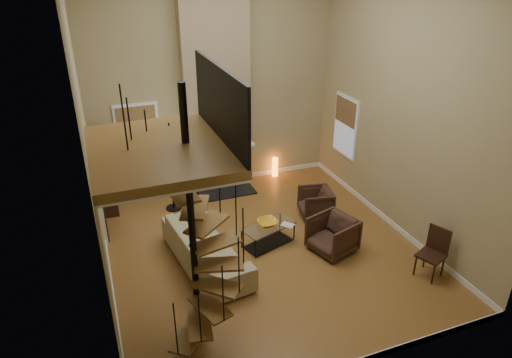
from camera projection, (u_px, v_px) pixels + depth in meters
name	position (u px, v px, depth m)	size (l,w,h in m)	color
ground	(263.00, 249.00, 9.34)	(6.00, 6.50, 0.01)	#A77435
back_wall	(214.00, 79.00, 10.86)	(6.00, 0.02, 5.50)	tan
front_wall	(365.00, 203.00, 5.40)	(6.00, 0.02, 5.50)	tan
left_wall	(87.00, 142.00, 7.17)	(0.02, 6.50, 5.50)	tan
right_wall	(404.00, 103.00, 9.09)	(0.02, 6.50, 5.50)	tan
baseboard_back	(218.00, 180.00, 12.03)	(6.00, 0.02, 0.12)	white
baseboard_left	(111.00, 279.00, 8.36)	(0.02, 6.50, 0.12)	white
baseboard_right	(386.00, 219.00, 10.27)	(0.02, 6.50, 0.12)	white
chimney_breast	(216.00, 81.00, 10.70)	(1.60, 0.38, 5.50)	#9C8865
hearth	(225.00, 193.00, 11.49)	(1.50, 0.60, 0.04)	black
firebox	(221.00, 169.00, 11.50)	(0.95, 0.02, 0.72)	black
mantel	(221.00, 148.00, 11.17)	(1.70, 0.18, 0.06)	white
mirror_frame	(220.00, 116.00, 10.87)	(0.94, 0.94, 0.10)	black
mirror_disc	(220.00, 116.00, 10.88)	(0.80, 0.80, 0.01)	white
vase_left	(199.00, 145.00, 10.96)	(0.24, 0.24, 0.25)	black
vase_right	(244.00, 139.00, 11.33)	(0.20, 0.20, 0.21)	#1A585D
window_back	(138.00, 134.00, 10.72)	(1.02, 0.06, 1.52)	white
window_right	(345.00, 125.00, 11.25)	(0.06, 1.02, 1.52)	white
entry_door	(99.00, 189.00, 9.45)	(0.10, 1.05, 2.16)	white
loft	(167.00, 145.00, 5.75)	(1.70, 2.20, 1.09)	brown
spiral_stair	(194.00, 238.00, 6.48)	(1.47, 1.47, 4.06)	black
hutch	(103.00, 173.00, 10.37)	(0.41, 0.87, 1.94)	black
sofa	(205.00, 247.00, 8.69)	(2.46, 0.96, 0.72)	tan
armchair_near	(318.00, 202.00, 10.36)	(0.69, 0.71, 0.65)	#3F271D
armchair_far	(335.00, 234.00, 9.18)	(0.80, 0.83, 0.75)	#3F271D
coffee_table	(268.00, 233.00, 9.35)	(1.20, 0.85, 0.43)	silver
bowl	(268.00, 223.00, 9.30)	(0.42, 0.42, 0.10)	yellow
book	(287.00, 226.00, 9.25)	(0.19, 0.25, 0.02)	gray
floor_lamp	(169.00, 153.00, 10.20)	(0.41, 0.41, 1.72)	black
accent_lamp	(275.00, 167.00, 12.33)	(0.15, 0.15, 0.54)	orange
side_chair	(434.00, 250.00, 8.38)	(0.57, 0.57, 0.96)	black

